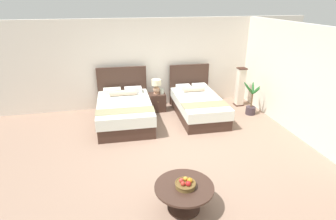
# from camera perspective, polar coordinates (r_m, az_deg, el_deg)

# --- Properties ---
(ground_plane) EXTENTS (9.69, 9.45, 0.02)m
(ground_plane) POSITION_cam_1_polar(r_m,az_deg,el_deg) (6.20, 2.01, -8.23)
(ground_plane) COLOR #987864
(wall_back) EXTENTS (9.69, 0.12, 2.60)m
(wall_back) POSITION_cam_1_polar(r_m,az_deg,el_deg) (8.40, -2.95, 9.71)
(wall_back) COLOR silver
(wall_back) RESTS_ON ground
(wall_side_right) EXTENTS (0.12, 5.05, 2.60)m
(wall_side_right) POSITION_cam_1_polar(r_m,az_deg,el_deg) (7.33, 25.13, 5.71)
(wall_side_right) COLOR silver
(wall_side_right) RESTS_ON ground
(bed_near_window) EXTENTS (1.47, 2.21, 1.28)m
(bed_near_window) POSITION_cam_1_polar(r_m,az_deg,el_deg) (7.43, -8.99, -0.11)
(bed_near_window) COLOR #402A21
(bed_near_window) RESTS_ON ground
(bed_near_corner) EXTENTS (1.27, 2.22, 1.25)m
(bed_near_corner) POSITION_cam_1_polar(r_m,az_deg,el_deg) (7.81, 6.20, 1.05)
(bed_near_corner) COLOR #402A21
(bed_near_corner) RESTS_ON ground
(nightstand) EXTENTS (0.49, 0.41, 0.53)m
(nightstand) POSITION_cam_1_polar(r_m,az_deg,el_deg) (8.13, -2.33, 1.63)
(nightstand) COLOR #402A21
(nightstand) RESTS_ON ground
(table_lamp) EXTENTS (0.28, 0.28, 0.43)m
(table_lamp) POSITION_cam_1_polar(r_m,az_deg,el_deg) (7.98, -2.42, 5.16)
(table_lamp) COLOR tan
(table_lamp) RESTS_ON nightstand
(vase) EXTENTS (0.11, 0.11, 0.16)m
(vase) POSITION_cam_1_polar(r_m,az_deg,el_deg) (8.00, -1.27, 3.89)
(vase) COLOR silver
(vase) RESTS_ON nightstand
(coffee_table) EXTENTS (0.93, 0.93, 0.43)m
(coffee_table) POSITION_cam_1_polar(r_m,az_deg,el_deg) (4.49, 3.35, -16.55)
(coffee_table) COLOR #402A21
(coffee_table) RESTS_ON ground
(fruit_bowl) EXTENTS (0.33, 0.33, 0.15)m
(fruit_bowl) POSITION_cam_1_polar(r_m,az_deg,el_deg) (4.37, 3.66, -15.07)
(fruit_bowl) COLOR brown
(fruit_bowl) RESTS_ON coffee_table
(floor_lamp_corner) EXTENTS (0.26, 0.26, 1.18)m
(floor_lamp_corner) POSITION_cam_1_polar(r_m,az_deg,el_deg) (8.73, 14.75, 4.64)
(floor_lamp_corner) COLOR #351B13
(floor_lamp_corner) RESTS_ON ground
(potted_palm) EXTENTS (0.49, 0.49, 0.97)m
(potted_palm) POSITION_cam_1_polar(r_m,az_deg,el_deg) (8.21, 16.85, 1.06)
(potted_palm) COLOR #3D3036
(potted_palm) RESTS_ON ground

